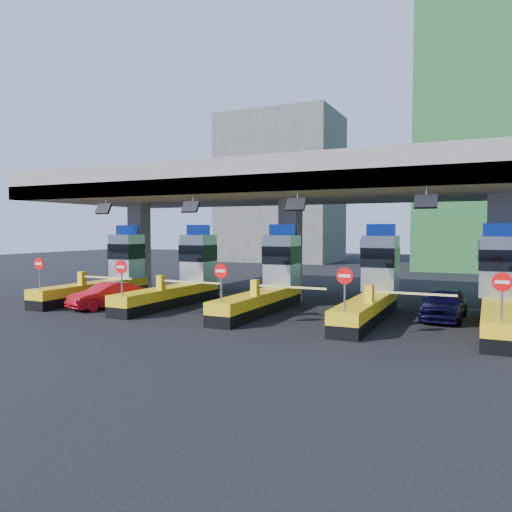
% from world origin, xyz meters
% --- Properties ---
extents(ground, '(120.00, 120.00, 0.00)m').
position_xyz_m(ground, '(0.00, 0.00, 0.00)').
color(ground, black).
rests_on(ground, ground).
extents(toll_canopy, '(28.00, 12.09, 7.00)m').
position_xyz_m(toll_canopy, '(0.00, 2.87, 6.13)').
color(toll_canopy, slate).
rests_on(toll_canopy, ground).
extents(toll_lane_far_left, '(4.43, 8.00, 4.16)m').
position_xyz_m(toll_lane_far_left, '(-10.00, 0.28, 1.40)').
color(toll_lane_far_left, black).
rests_on(toll_lane_far_left, ground).
extents(toll_lane_left, '(4.43, 8.00, 4.16)m').
position_xyz_m(toll_lane_left, '(-5.00, 0.28, 1.40)').
color(toll_lane_left, black).
rests_on(toll_lane_left, ground).
extents(toll_lane_center, '(4.43, 8.00, 4.16)m').
position_xyz_m(toll_lane_center, '(0.00, 0.28, 1.40)').
color(toll_lane_center, black).
rests_on(toll_lane_center, ground).
extents(toll_lane_right, '(4.43, 8.00, 4.16)m').
position_xyz_m(toll_lane_right, '(5.00, 0.28, 1.40)').
color(toll_lane_right, black).
rests_on(toll_lane_right, ground).
extents(toll_lane_far_right, '(4.43, 8.00, 4.16)m').
position_xyz_m(toll_lane_far_right, '(10.00, 0.28, 1.40)').
color(toll_lane_far_right, black).
rests_on(toll_lane_far_right, ground).
extents(bg_building_concrete, '(14.00, 10.00, 18.00)m').
position_xyz_m(bg_building_concrete, '(-14.00, 36.00, 9.00)').
color(bg_building_concrete, '#4C4C49').
rests_on(bg_building_concrete, ground).
extents(van, '(1.83, 4.18, 1.40)m').
position_xyz_m(van, '(7.91, 0.93, 0.70)').
color(van, black).
rests_on(van, ground).
extents(red_car, '(2.51, 4.06, 1.26)m').
position_xyz_m(red_car, '(-7.47, -2.75, 0.63)').
color(red_car, '#A90D17').
rests_on(red_car, ground).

